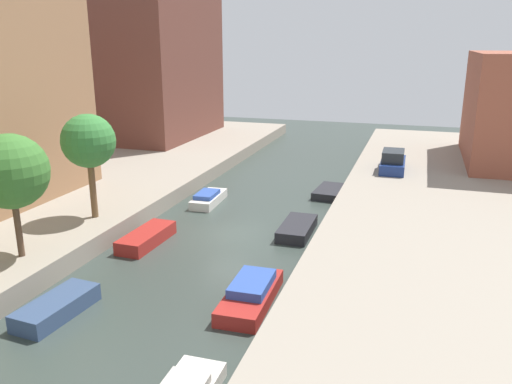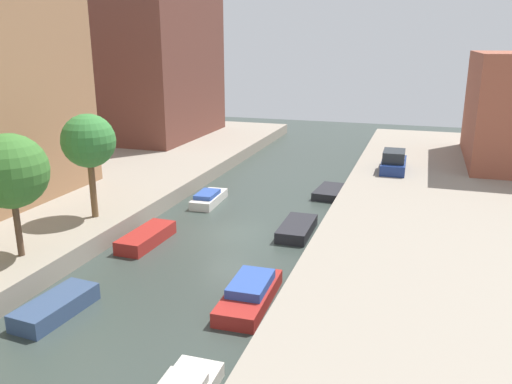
{
  "view_description": "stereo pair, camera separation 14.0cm",
  "coord_description": "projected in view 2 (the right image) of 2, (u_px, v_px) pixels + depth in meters",
  "views": [
    {
      "loc": [
        9.45,
        -24.55,
        10.12
      ],
      "look_at": [
        0.9,
        2.3,
        1.83
      ],
      "focal_mm": 36.23,
      "sensor_mm": 36.0,
      "label": 1
    },
    {
      "loc": [
        9.59,
        -24.5,
        10.12
      ],
      "look_at": [
        0.9,
        2.3,
        1.83
      ],
      "focal_mm": 36.23,
      "sensor_mm": 36.0,
      "label": 2
    }
  ],
  "objects": [
    {
      "name": "parked_car",
      "position": [
        394.0,
        162.0,
        37.43
      ],
      "size": [
        1.77,
        4.27,
        1.53
      ],
      "color": "navy",
      "rests_on": "quay_right"
    },
    {
      "name": "quay_left",
      "position": [
        4.0,
        200.0,
        32.35
      ],
      "size": [
        20.0,
        64.0,
        1.0
      ],
      "primitive_type": "cube",
      "color": "gray",
      "rests_on": "ground_plane"
    },
    {
      "name": "moored_boat_right_3",
      "position": [
        297.0,
        228.0,
        28.04
      ],
      "size": [
        1.62,
        3.65,
        0.6
      ],
      "color": "#232328",
      "rests_on": "ground_plane"
    },
    {
      "name": "street_tree_2",
      "position": [
        10.0,
        171.0,
        21.72
      ],
      "size": [
        3.2,
        3.2,
        5.43
      ],
      "color": "brown",
      "rests_on": "quay_left"
    },
    {
      "name": "moored_boat_left_3",
      "position": [
        209.0,
        198.0,
        33.24
      ],
      "size": [
        1.53,
        3.69,
        0.82
      ],
      "color": "beige",
      "rests_on": "ground_plane"
    },
    {
      "name": "moored_boat_right_2",
      "position": [
        250.0,
        294.0,
        20.61
      ],
      "size": [
        1.79,
        4.42,
        0.97
      ],
      "color": "maroon",
      "rests_on": "ground_plane"
    },
    {
      "name": "street_tree_3",
      "position": [
        89.0,
        142.0,
        26.66
      ],
      "size": [
        2.79,
        2.79,
        5.54
      ],
      "color": "brown",
      "rests_on": "quay_left"
    },
    {
      "name": "moored_boat_left_1",
      "position": [
        56.0,
        307.0,
        19.71
      ],
      "size": [
        1.7,
        3.53,
        0.69
      ],
      "color": "#33476B",
      "rests_on": "ground_plane"
    },
    {
      "name": "ground_plane",
      "position": [
        227.0,
        234.0,
        28.05
      ],
      "size": [
        84.0,
        84.0,
        0.0
      ],
      "primitive_type": "plane",
      "color": "#333D38"
    },
    {
      "name": "moored_boat_left_2",
      "position": [
        146.0,
        237.0,
        26.66
      ],
      "size": [
        1.52,
        3.9,
        0.69
      ],
      "color": "maroon",
      "rests_on": "ground_plane"
    },
    {
      "name": "moored_boat_right_4",
      "position": [
        330.0,
        192.0,
        34.98
      ],
      "size": [
        1.93,
        3.42,
        0.51
      ],
      "color": "#232328",
      "rests_on": "ground_plane"
    },
    {
      "name": "apartment_tower_far",
      "position": [
        147.0,
        20.0,
        48.71
      ],
      "size": [
        10.0,
        13.81,
        21.93
      ],
      "primitive_type": "cube",
      "color": "brown",
      "rests_on": "quay_left"
    }
  ]
}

